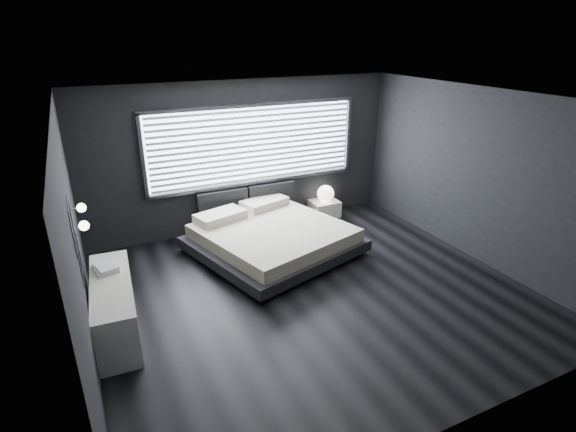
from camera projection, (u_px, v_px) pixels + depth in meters
name	position (u px, v px, depth m)	size (l,w,h in m)	color
room	(315.00, 204.00, 6.13)	(6.04, 6.00, 2.80)	black
window	(255.00, 145.00, 8.37)	(4.14, 0.09, 1.52)	white
headboard	(248.00, 200.00, 8.64)	(1.96, 0.16, 0.52)	black
sconce_near	(84.00, 226.00, 4.95)	(0.18, 0.11, 0.11)	silver
sconce_far	(81.00, 208.00, 5.45)	(0.18, 0.11, 0.11)	silver
wall_art_upper	(72.00, 226.00, 4.31)	(0.01, 0.48, 0.48)	#47474C
wall_art_lower	(80.00, 259.00, 4.70)	(0.01, 0.48, 0.48)	#47474C
bed	(272.00, 237.00, 7.75)	(3.00, 2.92, 0.63)	black
nightstand	(324.00, 208.00, 9.34)	(0.56, 0.47, 0.33)	white
orb_lamp	(326.00, 194.00, 9.18)	(0.35, 0.35, 0.35)	white
dresser	(115.00, 306.00, 5.69)	(0.60, 1.78, 0.70)	white
book_stack	(106.00, 268.00, 5.83)	(0.33, 0.41, 0.08)	white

